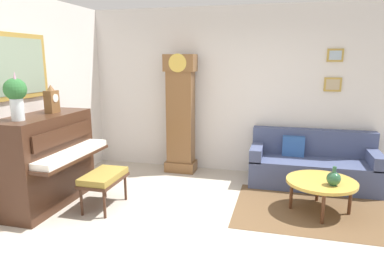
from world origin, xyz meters
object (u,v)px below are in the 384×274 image
(couch, at_px, (312,165))
(coffee_table, at_px, (321,183))
(piano, at_px, (46,160))
(flower_vase, at_px, (16,94))
(piano_bench, at_px, (104,178))
(grandfather_clock, at_px, (181,117))
(green_jug, at_px, (334,179))
(mantel_clock, at_px, (52,100))

(couch, relative_size, coffee_table, 2.16)
(piano, relative_size, flower_vase, 2.48)
(piano_bench, xyz_separation_m, grandfather_clock, (0.55, 1.74, 0.56))
(green_jug, bearing_deg, couch, 97.36)
(couch, bearing_deg, piano_bench, -149.18)
(piano_bench, height_order, couch, couch)
(couch, height_order, flower_vase, flower_vase)
(piano, distance_m, green_jug, 3.72)
(piano_bench, distance_m, mantel_clock, 1.28)
(grandfather_clock, xyz_separation_m, coffee_table, (2.22, -1.17, -0.57))
(piano_bench, distance_m, green_jug, 2.92)
(grandfather_clock, height_order, couch, grandfather_clock)
(piano_bench, distance_m, flower_vase, 1.47)
(coffee_table, relative_size, flower_vase, 1.52)
(couch, xyz_separation_m, flower_vase, (-3.53, -2.13, 1.23))
(flower_vase, bearing_deg, piano, 90.28)
(piano_bench, bearing_deg, flower_vase, -148.18)
(couch, distance_m, mantel_clock, 3.98)
(coffee_table, height_order, flower_vase, flower_vase)
(couch, xyz_separation_m, coffee_table, (0.04, -1.05, 0.08))
(piano, xyz_separation_m, flower_vase, (0.00, -0.42, 0.92))
(grandfather_clock, relative_size, coffee_table, 2.31)
(green_jug, bearing_deg, coffee_table, 128.67)
(flower_vase, bearing_deg, coffee_table, 16.75)
(piano_bench, height_order, flower_vase, flower_vase)
(green_jug, bearing_deg, grandfather_clock, 150.66)
(grandfather_clock, height_order, coffee_table, grandfather_clock)
(piano, xyz_separation_m, green_jug, (3.69, 0.50, -0.11))
(grandfather_clock, xyz_separation_m, flower_vase, (-1.35, -2.24, 0.58))
(piano, xyz_separation_m, coffee_table, (3.57, 0.65, -0.22))
(flower_vase, height_order, green_jug, flower_vase)
(couch, height_order, mantel_clock, mantel_clock)
(couch, bearing_deg, grandfather_clock, 177.01)
(piano, bearing_deg, flower_vase, -89.72)
(couch, bearing_deg, piano, -154.27)
(flower_vase, bearing_deg, mantel_clock, 89.96)
(piano, height_order, grandfather_clock, grandfather_clock)
(piano, relative_size, mantel_clock, 3.79)
(grandfather_clock, bearing_deg, flower_vase, -121.01)
(piano, xyz_separation_m, piano_bench, (0.80, 0.07, -0.21))
(piano_bench, bearing_deg, grandfather_clock, 72.56)
(piano, bearing_deg, piano_bench, 5.17)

